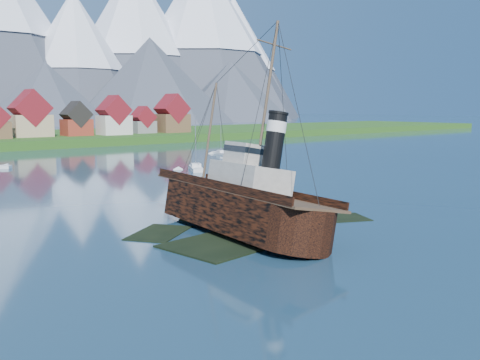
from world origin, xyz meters
TOP-DOWN VIEW (x-y plane):
  - ground at (0.00, 0.00)m, footprint 1400.00×1400.00m
  - shoal at (1.78, 2.15)m, footprint 31.71×21.24m
  - tugboat_wreck at (-1.84, 3.01)m, footprint 7.29×31.42m
  - sailboat_d at (28.12, 52.47)m, footprint 6.31×9.35m
  - sailboat_e at (56.38, 80.39)m, footprint 3.91×8.97m

SIDE VIEW (x-z plane):
  - shoal at x=1.78m, z-range -0.92..0.22m
  - ground at x=0.00m, z-range 0.00..0.00m
  - sailboat_e at x=56.38m, z-range -4.83..5.27m
  - sailboat_d at x=28.12m, z-range -6.06..6.64m
  - tugboat_wreck at x=-1.84m, z-range -9.33..15.57m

